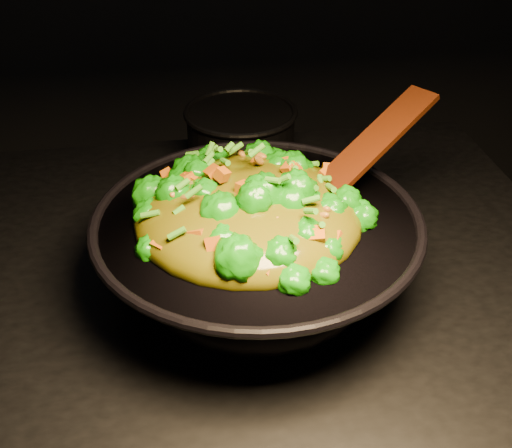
{
  "coord_description": "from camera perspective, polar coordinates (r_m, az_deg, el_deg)",
  "views": [
    {
      "loc": [
        -0.06,
        -0.83,
        1.54
      ],
      "look_at": [
        0.05,
        -0.07,
        1.02
      ],
      "focal_mm": 45.0,
      "sensor_mm": 36.0,
      "label": 1
    }
  ],
  "objects": [
    {
      "name": "stir_fry",
      "position": [
        0.89,
        -0.71,
        3.54
      ],
      "size": [
        0.42,
        0.42,
        0.11
      ],
      "primitive_type": null,
      "rotation": [
        0.0,
        0.0,
        0.34
      ],
      "color": "#167D08",
      "rests_on": "wok"
    },
    {
      "name": "wok",
      "position": [
        0.96,
        0.09,
        -2.81
      ],
      "size": [
        0.59,
        0.59,
        0.13
      ],
      "primitive_type": null,
      "rotation": [
        0.0,
        0.0,
        0.32
      ],
      "color": "black",
      "rests_on": "stovetop"
    },
    {
      "name": "spatula",
      "position": [
        0.96,
        8.73,
        5.53
      ],
      "size": [
        0.3,
        0.22,
        0.14
      ],
      "primitive_type": "cube",
      "rotation": [
        0.0,
        -0.38,
        0.58
      ],
      "color": "#321406",
      "rests_on": "wok"
    },
    {
      "name": "stovetop",
      "position": [
        1.37,
        -2.76,
        -18.4
      ],
      "size": [
        1.2,
        0.9,
        0.9
      ],
      "primitive_type": "cube",
      "color": "black",
      "rests_on": "ground"
    },
    {
      "name": "back_pot",
      "position": [
        1.3,
        -1.35,
        7.69
      ],
      "size": [
        0.23,
        0.23,
        0.12
      ],
      "primitive_type": "cylinder",
      "rotation": [
        0.0,
        0.0,
        -0.06
      ],
      "color": "black",
      "rests_on": "stovetop"
    }
  ]
}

